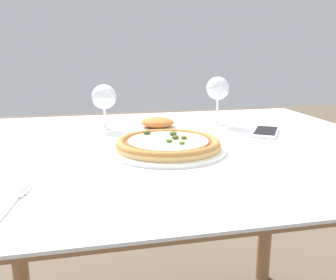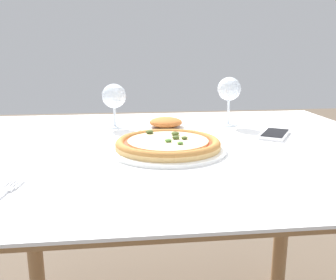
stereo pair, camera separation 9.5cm
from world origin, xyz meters
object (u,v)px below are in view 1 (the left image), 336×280
at_px(wine_glass_far_right, 104,98).
at_px(side_plate, 158,125).
at_px(dining_table, 174,175).
at_px(wine_glass_far_left, 218,90).
at_px(pizza_plate, 168,145).
at_px(cell_phone, 266,132).
at_px(fork, 11,202).

xyz_separation_m(wine_glass_far_right, side_plate, (0.16, -0.06, -0.09)).
bearing_deg(dining_table, wine_glass_far_left, 48.80).
distance_m(pizza_plate, cell_phone, 0.36).
height_order(pizza_plate, wine_glass_far_right, wine_glass_far_right).
relative_size(wine_glass_far_left, side_plate, 0.90).
height_order(pizza_plate, cell_phone, pizza_plate).
bearing_deg(dining_table, cell_phone, 11.83).
height_order(wine_glass_far_left, cell_phone, wine_glass_far_left).
bearing_deg(wine_glass_far_right, cell_phone, -21.29).
relative_size(pizza_plate, side_plate, 1.64).
xyz_separation_m(fork, cell_phone, (0.67, 0.40, 0.00)).
bearing_deg(cell_phone, dining_table, -168.17).
xyz_separation_m(dining_table, cell_phone, (0.31, 0.06, 0.10)).
bearing_deg(wine_glass_far_left, side_plate, -166.42).
bearing_deg(cell_phone, side_plate, 158.49).
bearing_deg(fork, cell_phone, 30.69).
distance_m(cell_phone, side_plate, 0.34).
relative_size(dining_table, pizza_plate, 4.15).
height_order(dining_table, pizza_plate, pizza_plate).
bearing_deg(wine_glass_far_left, pizza_plate, -128.11).
relative_size(fork, side_plate, 0.94).
height_order(pizza_plate, side_plate, side_plate).
distance_m(fork, wine_glass_far_right, 0.62).
relative_size(dining_table, wine_glass_far_left, 7.56).
distance_m(pizza_plate, wine_glass_far_right, 0.36).
xyz_separation_m(pizza_plate, fork, (-0.33, -0.27, -0.01)).
xyz_separation_m(dining_table, pizza_plate, (-0.03, -0.07, 0.11)).
relative_size(dining_table, wine_glass_far_right, 8.55).
height_order(wine_glass_far_left, side_plate, wine_glass_far_left).
relative_size(cell_phone, side_plate, 0.88).
xyz_separation_m(fork, wine_glass_far_left, (0.58, 0.58, 0.12)).
distance_m(dining_table, wine_glass_far_left, 0.38).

